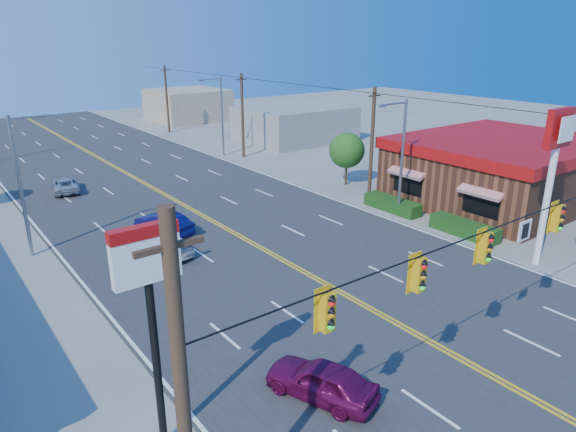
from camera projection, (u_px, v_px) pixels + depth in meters
ground at (485, 374)px, 19.13m from camera, size 160.00×160.00×0.00m
road at (218, 224)px, 34.17m from camera, size 20.00×120.00×0.06m
signal_span at (501, 255)px, 17.43m from camera, size 24.32×0.34×9.00m
kfc at (500, 169)px, 38.67m from camera, size 16.30×12.40×4.70m
kfc_pylon at (554, 156)px, 26.37m from camera, size 2.20×0.36×8.50m
pizza_hut_sign at (150, 294)px, 14.16m from camera, size 1.90×0.30×6.85m
streetlight_se at (401, 153)px, 34.29m from camera, size 2.55×0.25×8.00m
streetlight_ne at (220, 112)px, 52.35m from camera, size 2.55×0.25×8.00m
streetlight_sw at (23, 179)px, 28.04m from camera, size 2.55×0.25×8.00m
utility_pole_near at (372, 145)px, 38.21m from camera, size 0.28×0.28×8.40m
utility_pole_mid at (242, 116)px, 51.75m from camera, size 0.28×0.28×8.40m
utility_pole_far at (167, 99)px, 65.29m from camera, size 0.28×0.28×8.40m
tree_kfc_rear at (347, 150)px, 42.38m from camera, size 2.94×2.94×4.41m
bld_east_mid at (295, 123)px, 61.06m from camera, size 12.00×10.00×4.00m
bld_east_far at (188, 105)px, 75.84m from camera, size 10.00×10.00×4.40m
car_magenta at (321, 381)px, 17.64m from camera, size 2.90×4.29×1.36m
car_blue at (164, 224)px, 32.24m from camera, size 2.60×4.46×1.39m
car_white at (162, 245)px, 29.26m from camera, size 2.73×4.53×1.23m
car_silver at (66, 186)px, 41.02m from camera, size 2.68×4.40×1.14m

